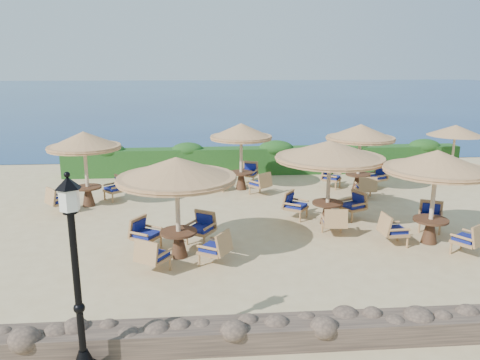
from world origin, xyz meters
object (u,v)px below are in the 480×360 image
extra_parasol (456,130)px  cafe_set_1 (330,161)px  cafe_set_3 (85,152)px  cafe_set_2 (435,177)px  lamp_post (77,287)px  cafe_set_4 (241,144)px  cafe_set_0 (177,187)px  cafe_set_5 (360,144)px

extra_parasol → cafe_set_1: cafe_set_1 is taller
cafe_set_3 → cafe_set_2: bearing=-22.9°
cafe_set_1 → cafe_set_3: (-7.91, 2.56, -0.07)m
lamp_post → cafe_set_4: lamp_post is taller
extra_parasol → cafe_set_3: size_ratio=0.91×
cafe_set_0 → cafe_set_1: bearing=26.2°
lamp_post → extra_parasol: bearing=43.6°
cafe_set_4 → cafe_set_3: bearing=-161.9°
cafe_set_3 → cafe_set_4: bearing=18.1°
extra_parasol → cafe_set_3: cafe_set_3 is taller
cafe_set_1 → extra_parasol: bearing=36.9°
lamp_post → cafe_set_3: size_ratio=1.25×
cafe_set_2 → cafe_set_3: size_ratio=1.07×
cafe_set_3 → cafe_set_4: (5.57, 1.82, -0.13)m
cafe_set_2 → cafe_set_5: (-0.23, 5.55, -0.04)m
cafe_set_3 → cafe_set_0: bearing=-54.6°
extra_parasol → cafe_set_5: (-4.56, -1.36, -0.29)m
cafe_set_0 → cafe_set_1: same height
cafe_set_2 → cafe_set_3: 11.24m
cafe_set_0 → cafe_set_1: (4.52, 2.22, 0.13)m
cafe_set_2 → cafe_set_4: size_ratio=1.03×
cafe_set_1 → lamp_post: bearing=-130.1°
cafe_set_1 → cafe_set_5: same height
cafe_set_0 → cafe_set_2: 6.97m
cafe_set_2 → cafe_set_5: bearing=92.3°
extra_parasol → cafe_set_2: cafe_set_2 is taller
cafe_set_1 → cafe_set_2: 3.04m
lamp_post → cafe_set_1: size_ratio=0.99×
cafe_set_3 → cafe_set_5: bearing=6.6°
cafe_set_1 → cafe_set_4: (-2.34, 4.38, -0.20)m
cafe_set_1 → cafe_set_2: size_ratio=1.18×
lamp_post → cafe_set_5: bearing=52.9°
cafe_set_0 → cafe_set_1: size_ratio=0.91×
cafe_set_0 → extra_parasol: bearing=32.9°
cafe_set_2 → cafe_set_4: (-4.78, 6.20, -0.10)m
cafe_set_2 → cafe_set_3: (-10.35, 4.38, 0.03)m
extra_parasol → cafe_set_3: bearing=-170.3°
cafe_set_2 → cafe_set_4: 7.83m
lamp_post → cafe_set_3: 9.71m
lamp_post → cafe_set_2: 9.72m
cafe_set_1 → cafe_set_2: (2.44, -1.82, -0.10)m
cafe_set_1 → cafe_set_4: same height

